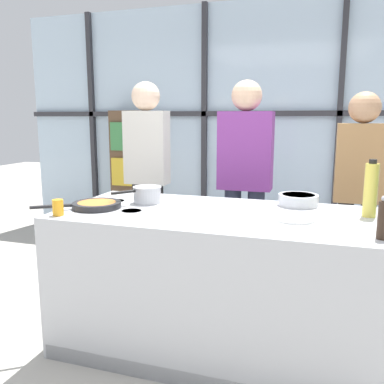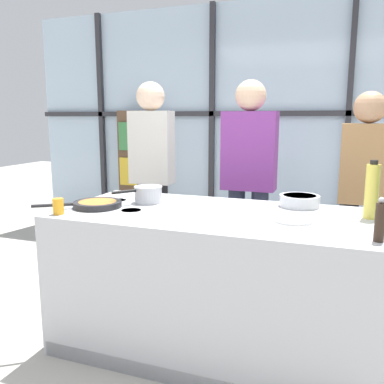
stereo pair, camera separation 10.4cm
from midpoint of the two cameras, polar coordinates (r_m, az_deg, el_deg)
name	(u,v)px [view 1 (the left image)]	position (r m, az deg, el deg)	size (l,w,h in m)	color
ground_plane	(215,345)	(2.90, 2.22, -20.66)	(18.00, 18.00, 0.00)	#ADA89E
back_window_wall	(269,125)	(4.85, 10.11, 9.19)	(6.40, 0.10, 2.80)	silver
bookshelf	(129,173)	(5.25, -9.41, 2.58)	(0.45, 0.19, 1.58)	brown
demo_island	(216,281)	(2.69, 2.25, -12.34)	(1.99, 0.95, 0.91)	#B7BABF
spectator_far_left	(147,166)	(3.71, -7.11, 3.67)	(0.39, 0.25, 1.81)	black
spectator_center_left	(245,174)	(3.44, 6.59, 2.58)	(0.44, 0.25, 1.80)	#232838
spectator_center_right	(359,183)	(3.39, 21.59, 1.13)	(0.37, 0.24, 1.69)	black
frying_pan	(96,205)	(2.74, -14.43, -1.76)	(0.50, 0.40, 0.04)	#232326
saucepan	(147,194)	(2.83, -7.39, -0.31)	(0.27, 0.31, 0.12)	silver
white_plate	(295,219)	(2.41, 13.01, -3.74)	(0.23, 0.23, 0.01)	white
mixing_bowl	(298,200)	(2.81, 13.67, -1.04)	(0.26, 0.26, 0.08)	silver
oil_bottle	(371,190)	(2.61, 22.76, 0.30)	(0.08, 0.08, 0.34)	#E0CC4C
pepper_grinder	(383,219)	(2.15, 23.95, -3.54)	(0.05, 0.05, 0.22)	#332319
juice_glass_near	(58,207)	(2.60, -19.39, -2.07)	(0.07, 0.07, 0.10)	orange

